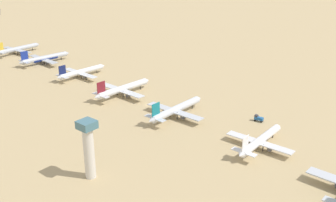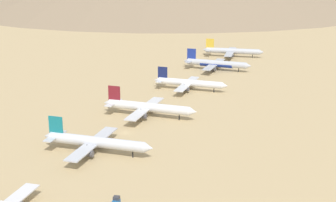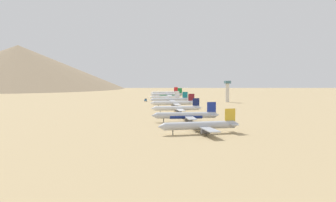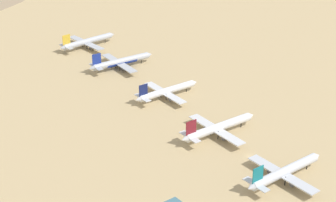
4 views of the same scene
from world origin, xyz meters
TOP-DOWN VIEW (x-y plane):
  - ground_plane at (0.00, 0.00)m, footprint 2346.67×2346.67m
  - parked_jet_0 at (-24.46, -197.35)m, footprint 51.81×42.08m
  - parked_jet_1 at (-18.31, -137.65)m, footprint 53.07×43.03m
  - parked_jet_2 at (-6.89, -85.98)m, footprint 45.36×36.74m
  - parked_jet_3 at (-3.25, -26.59)m, footprint 50.15×40.62m
  - parked_jet_4 at (2.03, 26.10)m, footprint 51.35×41.67m
  - parked_jet_5 at (9.75, 82.32)m, footprint 47.19×38.27m
  - parked_jet_6 at (14.79, 141.15)m, footprint 50.69×41.21m
  - parked_jet_7 at (17.87, 192.08)m, footprint 49.97×40.61m
  - service_truck at (23.41, -69.18)m, footprint 3.12×5.40m
  - control_tower at (-81.59, -40.08)m, footprint 7.20×7.20m
  - desert_hill_4 at (321.39, -603.91)m, footprint 581.89×581.89m

SIDE VIEW (x-z plane):
  - ground_plane at x=0.00m, z-range 0.00..0.00m
  - service_truck at x=23.41m, z-range 0.13..4.03m
  - parked_jet_2 at x=-6.89m, z-range -2.14..10.97m
  - parked_jet_5 at x=9.75m, z-range -2.22..11.40m
  - parked_jet_7 at x=17.87m, z-range -2.35..12.05m
  - parked_jet_6 at x=14.79m, z-range -2.44..12.17m
  - parked_jet_3 at x=-3.25m, z-range -2.37..12.13m
  - parked_jet_0 at x=-24.46m, z-range -2.50..12.44m
  - parked_jet_4 at x=2.03m, z-range -2.42..12.40m
  - parked_jet_1 at x=-18.31m, z-range -2.56..12.76m
  - control_tower at x=-81.59m, z-range 1.69..29.72m
  - desert_hill_4 at x=321.39m, z-range 0.00..120.58m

